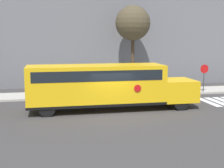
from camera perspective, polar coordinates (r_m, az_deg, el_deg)
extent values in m
plane|color=#3A3838|center=(19.21, -0.03, -5.41)|extent=(60.00, 60.00, 0.00)
cube|color=#B2ADA3|center=(25.46, -2.94, -1.82)|extent=(44.00, 3.00, 0.15)
cube|color=slate|center=(31.59, -4.83, 12.57)|extent=(32.00, 4.00, 13.80)
cube|color=white|center=(23.64, 17.18, -3.16)|extent=(0.50, 3.20, 0.01)
cube|color=white|center=(23.98, 18.65, -3.07)|extent=(0.50, 3.20, 0.01)
cube|color=yellow|center=(19.80, -2.92, -0.07)|extent=(8.59, 2.50, 2.45)
cube|color=yellow|center=(21.36, 11.64, -1.05)|extent=(2.26, 2.50, 1.39)
cube|color=black|center=(20.00, -2.90, -3.32)|extent=(8.59, 2.54, 0.16)
cube|color=black|center=(19.71, -2.94, 1.87)|extent=(7.91, 2.53, 0.64)
cylinder|color=red|center=(19.07, 4.70, -0.79)|extent=(0.44, 0.02, 0.44)
cylinder|color=black|center=(22.41, 10.25, -2.24)|extent=(1.00, 0.30, 1.00)
cylinder|color=black|center=(20.46, 12.48, -3.32)|extent=(1.00, 0.30, 1.00)
cylinder|color=black|center=(20.85, -11.80, -3.08)|extent=(1.00, 0.30, 1.00)
cylinder|color=black|center=(18.74, -11.83, -4.38)|extent=(1.00, 0.30, 1.00)
cylinder|color=#38383A|center=(27.00, 16.41, 0.53)|extent=(0.07, 0.07, 2.11)
cylinder|color=red|center=(26.84, 16.55, 2.67)|extent=(0.72, 0.03, 0.72)
cylinder|color=#423323|center=(28.04, 3.76, 4.09)|extent=(0.32, 0.32, 4.98)
sphere|color=#4C422D|center=(28.00, 3.83, 11.07)|extent=(3.08, 3.08, 3.08)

